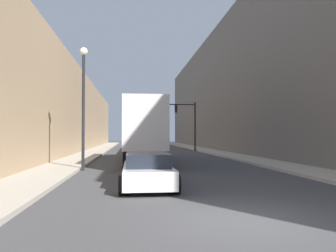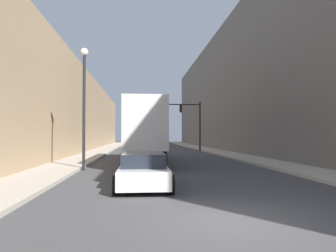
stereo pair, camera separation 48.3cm
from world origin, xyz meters
name	(u,v)px [view 1 (the left image)]	position (x,y,z in m)	size (l,w,h in m)	color
ground_plane	(243,221)	(0.00, 0.00, 0.00)	(200.00, 200.00, 0.00)	#424244
sidewalk_right	(210,151)	(6.56, 30.00, 0.07)	(2.54, 80.00, 0.15)	#B2A899
sidewalk_left	(95,152)	(-6.56, 30.00, 0.07)	(2.54, 80.00, 0.15)	#B2A899
building_right	(245,86)	(10.84, 30.00, 7.67)	(6.00, 80.00, 15.34)	#66605B
building_left	(56,112)	(-10.84, 30.00, 4.52)	(6.00, 80.00, 9.04)	tan
semi_truck	(142,130)	(-1.79, 15.88, 2.29)	(2.44, 13.05, 4.06)	silver
sedan_car	(147,170)	(-1.94, 5.11, 0.62)	(2.00, 4.65, 1.28)	silver
traffic_signal_gantry	(181,117)	(3.38, 31.72, 4.14)	(7.06, 0.35, 5.90)	black
street_lamp	(83,91)	(-5.14, 11.04, 4.34)	(0.44, 0.44, 6.75)	black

